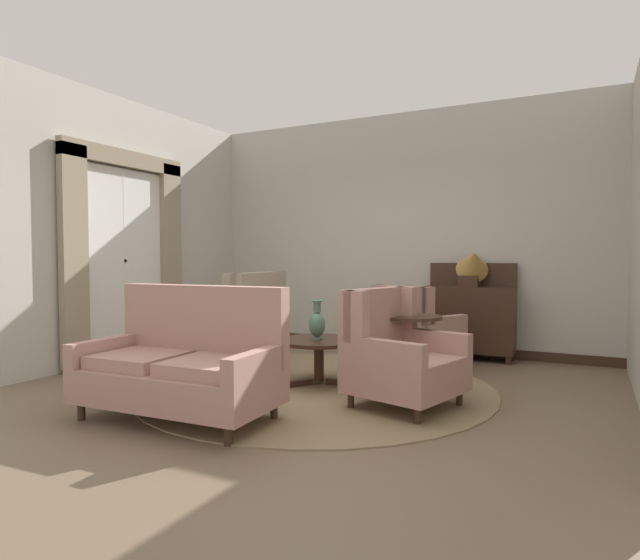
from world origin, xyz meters
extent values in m
plane|color=brown|center=(0.00, 0.00, 0.00)|extent=(7.89, 7.89, 0.00)
cube|color=#BCB7AD|center=(0.00, 2.75, 1.62)|extent=(5.80, 0.08, 3.24)
cube|color=#BCB7AD|center=(-2.82, 0.83, 1.62)|extent=(0.08, 3.86, 3.24)
cube|color=#382319|center=(0.00, 2.70, 0.06)|extent=(5.64, 0.03, 0.12)
cylinder|color=#847051|center=(0.00, 0.30, 0.01)|extent=(3.47, 3.47, 0.01)
cube|color=silver|center=(-2.76, 0.45, 1.24)|extent=(0.03, 1.15, 2.18)
cube|color=white|center=(-2.74, 0.45, 1.24)|extent=(0.02, 1.23, 2.26)
cube|color=white|center=(-2.74, 0.45, 1.24)|extent=(0.02, 0.04, 2.18)
cube|color=white|center=(-2.74, 0.45, 1.24)|extent=(0.02, 1.15, 0.04)
cube|color=gray|center=(-2.70, -0.30, 1.29)|extent=(0.10, 0.32, 2.48)
cube|color=gray|center=(-2.70, 1.21, 1.29)|extent=(0.10, 0.32, 2.48)
cube|color=gray|center=(-2.70, 0.45, 2.48)|extent=(0.10, 1.83, 0.20)
cylinder|color=#382319|center=(-0.02, 0.42, 0.44)|extent=(0.81, 0.81, 0.04)
cylinder|color=#382319|center=(-0.02, 0.42, 0.23)|extent=(0.10, 0.10, 0.38)
cube|color=#382319|center=(0.20, 0.44, 0.04)|extent=(0.29, 0.09, 0.07)
cube|color=#382319|center=(-0.13, 0.61, 0.04)|extent=(0.19, 0.27, 0.07)
cube|color=#382319|center=(-0.14, 0.23, 0.04)|extent=(0.20, 0.27, 0.07)
cylinder|color=#4C7A66|center=(-0.04, 0.40, 0.47)|extent=(0.09, 0.09, 0.02)
ellipsoid|color=#4C7A66|center=(-0.04, 0.40, 0.61)|extent=(0.16, 0.16, 0.25)
cylinder|color=#4C7A66|center=(-0.04, 0.40, 0.79)|extent=(0.07, 0.07, 0.11)
torus|color=#4C7A66|center=(-0.04, 0.40, 0.84)|extent=(0.13, 0.13, 0.02)
cube|color=tan|center=(-0.48, -1.12, 0.27)|extent=(1.61, 0.87, 0.27)
cube|color=tan|center=(-0.50, -0.79, 0.73)|extent=(1.58, 0.22, 0.64)
cube|color=tan|center=(-0.82, -1.18, 0.46)|extent=(0.66, 0.63, 0.10)
cube|color=tan|center=(-0.13, -1.14, 0.46)|extent=(0.66, 0.63, 0.10)
cube|color=tan|center=(-1.21, -1.21, 0.50)|extent=(0.15, 0.70, 0.20)
cube|color=tan|center=(0.25, -1.13, 0.50)|extent=(0.15, 0.70, 0.20)
cylinder|color=#382319|center=(-1.15, -1.47, 0.07)|extent=(0.06, 0.06, 0.14)
cylinder|color=#382319|center=(0.22, -1.40, 0.07)|extent=(0.06, 0.06, 0.14)
cylinder|color=#382319|center=(-1.18, -0.84, 0.07)|extent=(0.06, 0.06, 0.14)
cylinder|color=#382319|center=(0.19, -0.77, 0.07)|extent=(0.06, 0.06, 0.14)
cube|color=tan|center=(1.01, 0.02, 0.29)|extent=(1.00, 1.02, 0.30)
cube|color=tan|center=(0.69, 0.11, 0.72)|extent=(0.35, 0.85, 0.56)
cube|color=tan|center=(0.68, -0.27, 0.79)|extent=(0.22, 0.15, 0.43)
cube|color=tan|center=(0.87, 0.44, 0.79)|extent=(0.22, 0.15, 0.43)
cube|color=tan|center=(0.96, -0.35, 0.53)|extent=(0.71, 0.28, 0.18)
cube|color=tan|center=(1.15, 0.37, 0.53)|extent=(0.71, 0.28, 0.18)
cylinder|color=#382319|center=(1.24, -0.39, 0.07)|extent=(0.06, 0.06, 0.14)
cylinder|color=#382319|center=(1.41, 0.27, 0.07)|extent=(0.06, 0.06, 0.14)
cylinder|color=#382319|center=(0.61, -0.22, 0.07)|extent=(0.06, 0.06, 0.14)
cylinder|color=#382319|center=(0.78, 0.43, 0.07)|extent=(0.06, 0.06, 0.14)
cube|color=gray|center=(-1.20, 0.62, 0.30)|extent=(0.90, 0.86, 0.31)
cube|color=gray|center=(-0.85, 0.60, 0.78)|extent=(0.19, 0.82, 0.66)
cube|color=gray|center=(-0.92, 0.96, 0.86)|extent=(0.21, 0.11, 0.50)
cube|color=gray|center=(-0.96, 0.25, 0.86)|extent=(0.21, 0.11, 0.50)
cube|color=gray|center=(-1.23, 0.98, 0.54)|extent=(0.76, 0.14, 0.19)
cube|color=gray|center=(-1.27, 0.26, 0.54)|extent=(0.76, 0.14, 0.19)
cylinder|color=#382319|center=(-1.53, 0.97, 0.07)|extent=(0.06, 0.06, 0.14)
cylinder|color=#382319|center=(-1.57, 0.31, 0.07)|extent=(0.06, 0.06, 0.14)
cylinder|color=#382319|center=(-0.84, 0.93, 0.07)|extent=(0.06, 0.06, 0.14)
cylinder|color=#382319|center=(-0.88, 0.27, 0.07)|extent=(0.06, 0.06, 0.14)
cube|color=tan|center=(0.61, 1.72, 0.28)|extent=(1.07, 1.08, 0.28)
cube|color=tan|center=(0.46, 1.43, 0.69)|extent=(0.76, 0.50, 0.54)
cube|color=tan|center=(0.80, 1.34, 0.75)|extent=(0.18, 0.22, 0.41)
cube|color=tan|center=(0.20, 1.67, 0.75)|extent=(0.18, 0.22, 0.41)
cube|color=tan|center=(0.94, 1.60, 0.52)|extent=(0.42, 0.66, 0.20)
cube|color=tan|center=(0.34, 1.92, 0.52)|extent=(0.42, 0.66, 0.20)
cylinder|color=#382319|center=(1.04, 1.85, 0.07)|extent=(0.06, 0.06, 0.14)
cylinder|color=#382319|center=(0.49, 2.14, 0.07)|extent=(0.06, 0.06, 0.14)
cylinder|color=#382319|center=(0.74, 1.29, 0.07)|extent=(0.06, 0.06, 0.14)
cylinder|color=#382319|center=(0.19, 1.59, 0.07)|extent=(0.06, 0.06, 0.14)
cylinder|color=#382319|center=(0.92, 0.48, 0.72)|extent=(0.56, 0.56, 0.03)
cylinder|color=#382319|center=(0.92, 0.48, 0.35)|extent=(0.07, 0.07, 0.71)
cylinder|color=#382319|center=(0.92, 0.48, 0.02)|extent=(0.36, 0.36, 0.04)
cube|color=#382319|center=(1.05, 2.45, 0.51)|extent=(1.08, 0.37, 0.81)
cube|color=#382319|center=(1.05, 2.62, 1.06)|extent=(1.08, 0.04, 0.29)
cube|color=#382319|center=(0.56, 2.32, 0.05)|extent=(0.06, 0.06, 0.10)
cube|color=#382319|center=(1.54, 2.32, 0.05)|extent=(0.06, 0.06, 0.10)
cube|color=#382319|center=(0.56, 2.59, 0.05)|extent=(0.06, 0.06, 0.10)
cube|color=#382319|center=(1.54, 2.59, 0.05)|extent=(0.06, 0.06, 0.10)
cube|color=#382319|center=(1.05, 2.43, 0.98)|extent=(0.24, 0.24, 0.14)
cone|color=#B28942|center=(1.11, 2.35, 1.23)|extent=(0.53, 0.61, 0.53)
camera|label=1|loc=(2.39, -4.28, 1.28)|focal=29.82mm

